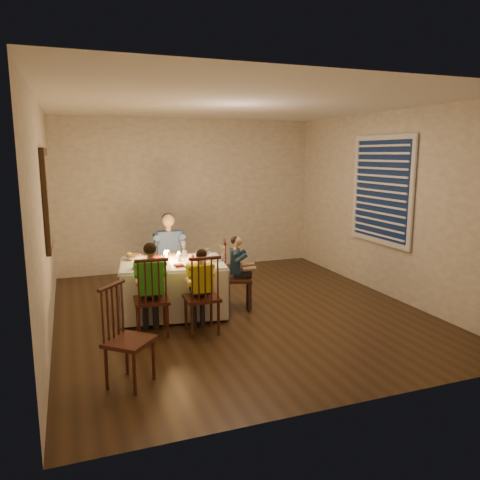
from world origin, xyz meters
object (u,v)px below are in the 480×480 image
object	(u,v)px
chair_end	(237,308)
child_green	(153,335)
chair_adult	(170,296)
child_yellow	(202,332)
serving_bowl	(134,258)
dining_table	(173,277)
adult	(170,296)
chair_near_right	(202,332)
child_teal	(237,308)
chair_extra	(131,384)
chair_near_left	(153,335)

from	to	relation	value
chair_end	child_green	distance (m)	1.32
chair_adult	child_yellow	world-z (taller)	child_yellow
chair_end	serving_bowl	bearing A→B (deg)	90.05
dining_table	child_green	size ratio (longest dim) A/B	1.34
chair_end	adult	distance (m)	1.09
chair_near_right	chair_end	distance (m)	0.92
dining_table	serving_bowl	distance (m)	0.56
child_teal	serving_bowl	bearing A→B (deg)	90.05
chair_adult	child_teal	xyz separation A→B (m)	(0.72, -0.82, 0.00)
chair_near_right	chair_extra	bearing A→B (deg)	46.70
chair_adult	adult	size ratio (longest dim) A/B	0.77
dining_table	child_yellow	xyz separation A→B (m)	(0.17, -0.75, -0.48)
chair_end	child_yellow	xyz separation A→B (m)	(-0.66, -0.64, 0.00)
adult	child_green	distance (m)	1.44
child_green	chair_near_right	bearing A→B (deg)	173.34
chair_adult	chair_end	size ratio (longest dim) A/B	1.00
dining_table	chair_near_left	world-z (taller)	dining_table
dining_table	adult	bearing A→B (deg)	89.97
chair_adult	chair_near_right	distance (m)	1.47
chair_extra	adult	distance (m)	2.58
chair_adult	dining_table	bearing A→B (deg)	-92.78
chair_adult	chair_near_left	bearing A→B (deg)	-104.00
adult	serving_bowl	xyz separation A→B (m)	(-0.54, -0.43, 0.70)
child_green	dining_table	bearing A→B (deg)	-116.26
child_yellow	child_teal	world-z (taller)	child_yellow
child_teal	chair_near_left	bearing A→B (deg)	130.96
chair_extra	serving_bowl	world-z (taller)	serving_bowl
chair_adult	adult	xyz separation A→B (m)	(0.00, 0.00, 0.00)
chair_end	chair_extra	distance (m)	2.26
child_teal	child_green	bearing A→B (deg)	130.96
chair_end	serving_bowl	distance (m)	1.50
adult	child_yellow	bearing A→B (deg)	-81.95
dining_table	chair_extra	distance (m)	1.94
chair_near_right	child_teal	xyz separation A→B (m)	(0.66, 0.64, 0.00)
child_yellow	chair_near_left	bearing A→B (deg)	-10.67
chair_adult	chair_extra	xyz separation A→B (m)	(-0.86, -2.43, 0.00)
chair_extra	child_teal	size ratio (longest dim) A/B	0.94
chair_near_right	chair_extra	world-z (taller)	chair_near_right
child_yellow	child_green	bearing A→B (deg)	-10.67
dining_table	child_teal	world-z (taller)	dining_table
chair_end	chair_near_right	bearing A→B (deg)	151.14
dining_table	chair_end	xyz separation A→B (m)	(0.83, -0.10, -0.48)
chair_end	serving_bowl	size ratio (longest dim) A/B	4.13
chair_near_right	child_yellow	xyz separation A→B (m)	(0.00, 0.00, 0.00)
dining_table	child_teal	size ratio (longest dim) A/B	1.47
chair_near_right	chair_extra	size ratio (longest dim) A/B	1.01
chair_near_right	chair_extra	distance (m)	1.34
chair_adult	chair_extra	world-z (taller)	chair_adult
chair_end	child_teal	world-z (taller)	child_teal
chair_adult	child_yellow	bearing A→B (deg)	-81.95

